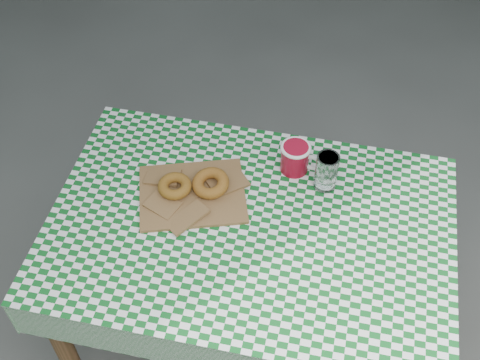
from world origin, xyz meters
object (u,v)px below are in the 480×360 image
Objects in this scene: paper_bag at (192,193)px; drinking_glass at (326,171)px; coffee_mug at (295,158)px; table at (248,293)px.

paper_bag is 2.54× the size of drinking_glass.
coffee_mug is at bearing 154.73° from drinking_glass.
table is 0.44m from paper_bag.
drinking_glass is at bearing 17.88° from paper_bag.
drinking_glass is (0.39, 0.13, 0.05)m from paper_bag.
coffee_mug is (0.09, 0.25, 0.43)m from table.
paper_bag is at bearing 158.78° from table.
table is 9.28× the size of drinking_glass.
table is 6.61× the size of coffee_mug.
drinking_glass reaches higher than coffee_mug.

